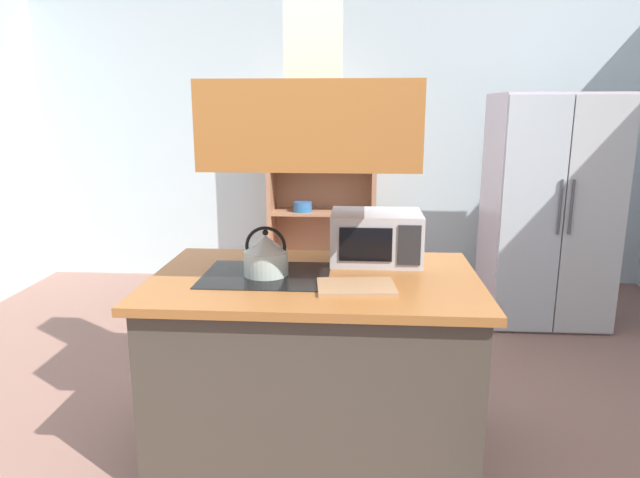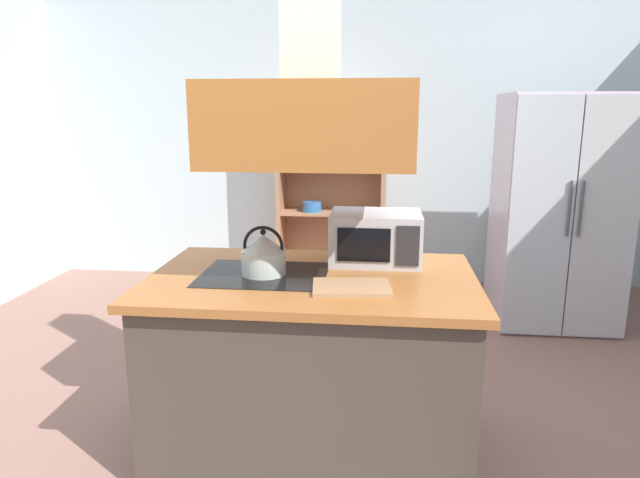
% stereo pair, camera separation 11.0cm
% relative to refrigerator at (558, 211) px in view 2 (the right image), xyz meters
% --- Properties ---
extents(ground_plane, '(7.80, 7.80, 0.00)m').
position_rel_refrigerator_xyz_m(ground_plane, '(-1.71, -1.94, -0.90)').
color(ground_plane, '#8A6356').
extents(wall_back, '(6.00, 0.12, 2.70)m').
position_rel_refrigerator_xyz_m(wall_back, '(-1.71, 1.06, 0.45)').
color(wall_back, silver).
rests_on(wall_back, ground).
extents(kitchen_island, '(1.55, 1.00, 0.90)m').
position_rel_refrigerator_xyz_m(kitchen_island, '(-1.69, -1.94, -0.44)').
color(kitchen_island, '#433B30').
rests_on(kitchen_island, ground).
extents(range_hood, '(0.90, 0.70, 1.27)m').
position_rel_refrigerator_xyz_m(range_hood, '(-1.69, -1.94, 0.83)').
color(range_hood, '#A5622A').
extents(refrigerator, '(0.90, 0.78, 1.79)m').
position_rel_refrigerator_xyz_m(refrigerator, '(0.00, 0.00, 0.00)').
color(refrigerator, '#C0B0BE').
rests_on(refrigerator, ground).
extents(dish_cabinet, '(1.01, 0.40, 1.77)m').
position_rel_refrigerator_xyz_m(dish_cabinet, '(-1.84, 0.84, -0.11)').
color(dish_cabinet, '#A77352').
rests_on(dish_cabinet, ground).
extents(kettle, '(0.21, 0.21, 0.24)m').
position_rel_refrigerator_xyz_m(kettle, '(-1.92, -1.94, 0.10)').
color(kettle, '#B5C3B7').
rests_on(kettle, kitchen_island).
extents(cutting_board, '(0.36, 0.27, 0.02)m').
position_rel_refrigerator_xyz_m(cutting_board, '(-1.49, -2.12, 0.01)').
color(cutting_board, '#A88058').
rests_on(cutting_board, kitchen_island).
extents(microwave, '(0.46, 0.35, 0.26)m').
position_rel_refrigerator_xyz_m(microwave, '(-1.39, -1.65, 0.13)').
color(microwave, '#B7BABF').
rests_on(microwave, kitchen_island).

